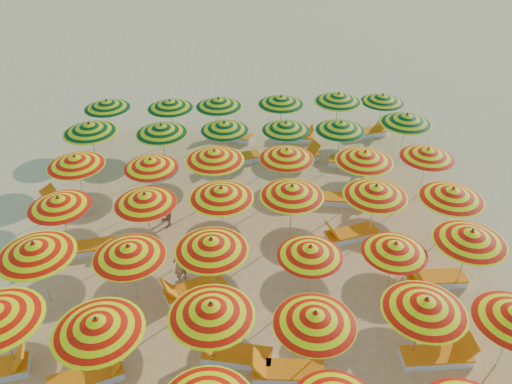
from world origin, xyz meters
TOP-DOWN VIEW (x-y plane):
  - ground at (0.00, 0.00)m, footprint 120.00×120.00m
  - umbrella_7 at (-3.63, -4.89)m, footprint 2.52×2.52m
  - umbrella_8 at (-1.19, -4.52)m, footprint 2.17×2.17m
  - umbrella_9 at (1.11, -4.78)m, footprint 2.28×2.28m
  - umbrella_10 at (3.65, -4.54)m, footprint 2.13×2.13m
  - umbrella_12 at (-5.79, -2.33)m, footprint 2.66×2.66m
  - umbrella_13 at (-3.40, -2.37)m, footprint 2.40×2.40m
  - umbrella_14 at (-1.27, -2.25)m, footprint 2.58×2.58m
  - umbrella_15 at (1.32, -2.37)m, footprint 2.29×2.29m
  - umbrella_16 at (3.59, -2.33)m, footprint 2.23×2.23m
  - umbrella_17 at (5.64, -2.18)m, footprint 2.28×2.28m
  - umbrella_18 at (-5.88, -0.01)m, footprint 2.15×2.15m
  - umbrella_19 at (-3.34, 0.06)m, footprint 2.05×2.05m
  - umbrella_20 at (-1.06, 0.14)m, footprint 2.58×2.58m
  - umbrella_21 at (1.08, 0.17)m, footprint 2.30×2.30m
  - umbrella_22 at (3.62, 0.08)m, footprint 2.08×2.08m
  - umbrella_23 at (5.88, -0.15)m, footprint 2.48×2.48m
  - umbrella_24 at (-5.98, 2.30)m, footprint 2.07×2.07m
  - umbrella_25 at (-3.48, 2.21)m, footprint 2.39×2.39m
  - umbrella_26 at (-1.33, 2.33)m, footprint 2.37×2.37m
  - umbrella_27 at (1.13, 2.53)m, footprint 2.43×2.43m
  - umbrella_28 at (3.73, 2.13)m, footprint 2.31×2.31m
  - umbrella_29 at (6.00, 2.45)m, footprint 1.96×1.96m
  - umbrella_30 at (-6.02, 4.53)m, footprint 2.56×2.56m
  - umbrella_31 at (-3.37, 4.45)m, footprint 2.11×2.11m
  - umbrella_32 at (-1.04, 4.87)m, footprint 1.86×1.86m
  - umbrella_33 at (1.30, 4.78)m, footprint 2.36×2.36m
  - umbrella_34 at (3.35, 4.57)m, footprint 2.03×2.03m
  - umbrella_35 at (5.95, 4.86)m, footprint 2.05×2.05m
  - umbrella_36 at (-5.92, 6.95)m, footprint 2.44×2.44m
  - umbrella_37 at (-3.30, 6.84)m, footprint 2.35×2.35m
  - umbrella_38 at (-1.31, 6.85)m, footprint 2.54×2.54m
  - umbrella_39 at (1.28, 6.93)m, footprint 1.97×1.97m
  - umbrella_40 at (3.67, 6.95)m, footprint 2.60×2.60m
  - umbrella_41 at (5.63, 7.23)m, footprint 2.31×2.31m
  - lounger_5 at (-4.13, -4.92)m, footprint 1.83×1.15m
  - lounger_6 at (-0.69, -4.43)m, footprint 1.81×0.90m
  - lounger_7 at (0.51, -4.95)m, footprint 1.77×0.69m
  - lounger_8 at (4.25, -4.65)m, footprint 1.75×0.64m
  - lounger_9 at (-1.87, -2.18)m, footprint 1.82×1.23m
  - lounger_10 at (5.04, -2.00)m, footprint 1.74×0.61m
  - lounger_11 at (-5.38, -0.26)m, footprint 1.81×0.88m
  - lounger_12 at (3.02, 0.11)m, footprint 1.83×1.04m
  - lounger_13 at (-6.58, 2.12)m, footprint 1.82×1.24m
  - lounger_14 at (3.22, 2.06)m, footprint 1.80×0.81m
  - lounger_15 at (-0.54, 5.04)m, footprint 1.83×1.11m
  - lounger_16 at (1.90, 5.04)m, footprint 1.82×1.18m
  - lounger_17 at (3.95, 4.51)m, footprint 1.83×1.12m
  - lounger_18 at (-0.80, 7.04)m, footprint 1.82×1.21m
  - lounger_19 at (1.88, 6.79)m, footprint 1.77×0.72m
  - lounger_20 at (5.13, 7.10)m, footprint 1.82×0.99m
  - beachgoer_b at (-3.00, 1.01)m, footprint 0.74×0.82m
  - beachgoer_a at (-2.25, -1.64)m, footprint 0.55×0.57m

SIDE VIEW (x-z plane):
  - ground at x=0.00m, z-range 0.00..0.00m
  - lounger_5 at x=-4.13m, z-range -0.19..0.50m
  - lounger_6 at x=-0.69m, z-range -0.19..0.50m
  - lounger_7 at x=0.51m, z-range -0.19..0.50m
  - lounger_8 at x=4.25m, z-range -0.19..0.50m
  - lounger_9 at x=-1.87m, z-range -0.19..0.50m
  - lounger_10 at x=5.04m, z-range -0.19..0.50m
  - lounger_11 at x=-5.38m, z-range -0.19..0.50m
  - lounger_12 at x=3.02m, z-range -0.19..0.50m
  - lounger_13 at x=-6.58m, z-range -0.19..0.50m
  - lounger_14 at x=3.22m, z-range -0.19..0.50m
  - lounger_15 at x=-0.54m, z-range -0.19..0.50m
  - lounger_16 at x=1.90m, z-range -0.19..0.50m
  - lounger_17 at x=3.95m, z-range -0.19..0.50m
  - lounger_18 at x=-0.80m, z-range -0.19..0.50m
  - lounger_19 at x=1.88m, z-range -0.19..0.50m
  - lounger_20 at x=5.13m, z-range -0.19..0.50m
  - beachgoer_a at x=-2.25m, z-range 0.00..1.31m
  - beachgoer_b at x=-3.00m, z-range 0.00..1.38m
  - umbrella_16 at x=3.59m, z-range 0.71..2.57m
  - umbrella_15 at x=1.32m, z-range 0.71..2.57m
  - umbrella_25 at x=-3.48m, z-range 0.73..2.66m
  - umbrella_32 at x=-1.04m, z-range 0.73..2.66m
  - umbrella_33 at x=1.30m, z-range 0.73..2.66m
  - umbrella_41 at x=5.63m, z-range 0.73..2.67m
  - umbrella_18 at x=-5.88m, z-range 0.75..2.72m
  - umbrella_29 at x=6.00m, z-range 0.75..2.74m
  - umbrella_36 at x=-5.92m, z-range 0.76..2.74m
  - umbrella_19 at x=-3.34m, z-range 0.76..2.75m
  - umbrella_37 at x=-3.30m, z-range 0.76..2.77m
  - umbrella_34 at x=3.35m, z-range 0.76..2.78m
  - umbrella_9 at x=1.11m, z-range 0.77..2.78m
  - umbrella_27 at x=1.13m, z-range 0.77..2.79m
  - umbrella_13 at x=-3.40m, z-range 0.77..2.81m
  - umbrella_24 at x=-5.98m, z-range 0.78..2.82m
  - umbrella_38 at x=-1.31m, z-range 0.78..2.82m
  - umbrella_39 at x=1.28m, z-range 0.79..2.86m
  - umbrella_31 at x=-3.37m, z-range 0.79..2.88m
  - umbrella_10 at x=3.65m, z-range 0.79..2.88m
  - umbrella_23 at x=5.88m, z-range 0.79..2.88m
  - umbrella_17 at x=5.64m, z-range 0.80..2.89m
  - umbrella_22 at x=3.62m, z-range 0.80..2.90m
  - umbrella_14 at x=-1.27m, z-range 0.80..2.90m
  - umbrella_21 at x=1.08m, z-range 0.80..2.90m
  - umbrella_20 at x=-1.06m, z-range 0.80..2.90m
  - umbrella_28 at x=3.73m, z-range 0.80..2.91m
  - umbrella_8 at x=-1.19m, z-range 0.80..2.92m
  - umbrella_35 at x=5.95m, z-range 0.81..2.95m
  - umbrella_26 at x=-1.33m, z-range 0.82..2.96m
  - umbrella_7 at x=-3.63m, z-range 0.82..2.96m
  - umbrella_40 at x=3.67m, z-range 0.82..2.97m
  - umbrella_30 at x=-6.02m, z-range 0.82..2.97m
  - umbrella_12 at x=-5.79m, z-range 0.82..2.98m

